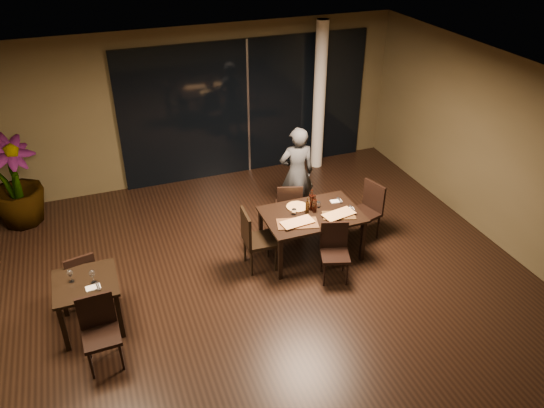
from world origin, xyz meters
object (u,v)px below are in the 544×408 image
at_px(main_table, 312,218).
at_px(potted_plant, 14,182).
at_px(chair_main_far, 289,205).
at_px(bottle_c, 312,200).
at_px(chair_main_left, 254,237).
at_px(chair_side_far, 81,276).
at_px(diner, 297,173).
at_px(chair_main_near, 334,248).
at_px(bottle_a, 307,206).
at_px(chair_side_near, 100,327).
at_px(chair_main_right, 368,208).
at_px(bottle_b, 315,204).
at_px(side_table, 87,289).

height_order(main_table, potted_plant, potted_plant).
xyz_separation_m(chair_main_far, bottle_c, (0.12, -0.62, 0.41)).
bearing_deg(chair_main_left, main_table, -85.58).
xyz_separation_m(chair_main_left, chair_side_far, (-2.51, 0.05, -0.08)).
distance_m(main_table, chair_main_far, 0.76).
xyz_separation_m(diner, potted_plant, (-4.58, 1.44, -0.05)).
distance_m(chair_main_near, diner, 1.84).
distance_m(bottle_a, bottle_c, 0.13).
bearing_deg(chair_side_near, chair_main_right, 14.38).
relative_size(chair_side_near, potted_plant, 0.59).
xyz_separation_m(chair_main_right, chair_side_near, (-4.39, -1.31, -0.01)).
xyz_separation_m(chair_main_left, diner, (1.19, 1.20, 0.28)).
xyz_separation_m(chair_main_right, diner, (-0.86, 1.02, 0.30)).
xyz_separation_m(chair_main_near, chair_side_far, (-3.56, 0.64, -0.01)).
bearing_deg(potted_plant, diner, -17.40).
xyz_separation_m(bottle_a, bottle_c, (0.10, 0.07, 0.04)).
bearing_deg(main_table, chair_main_right, 7.77).
height_order(chair_main_near, chair_main_right, chair_main_right).
xyz_separation_m(main_table, chair_main_right, (1.09, 0.15, -0.13)).
bearing_deg(chair_main_far, diner, -109.23).
relative_size(diner, bottle_c, 4.84).
distance_m(diner, bottle_b, 1.14).
bearing_deg(chair_side_near, main_table, 17.13).
distance_m(potted_plant, bottle_a, 5.00).
distance_m(main_table, chair_main_left, 0.96).
distance_m(side_table, bottle_c, 3.51).
xyz_separation_m(side_table, diner, (3.63, 1.66, 0.22)).
bearing_deg(main_table, bottle_c, 71.22).
xyz_separation_m(chair_side_near, potted_plant, (-1.05, 3.76, 0.27)).
distance_m(side_table, chair_side_near, 0.67).
height_order(chair_main_far, chair_side_near, chair_side_near).
height_order(chair_main_right, chair_side_far, chair_main_right).
height_order(chair_main_near, diner, diner).
relative_size(chair_main_left, chair_main_right, 1.04).
xyz_separation_m(main_table, side_table, (-3.40, -0.50, -0.05)).
bearing_deg(main_table, side_table, -171.63).
relative_size(chair_main_far, potted_plant, 0.57).
bearing_deg(chair_main_far, chair_side_far, 28.78).
distance_m(chair_main_left, bottle_c, 1.07).
xyz_separation_m(side_table, bottle_a, (3.34, 0.54, 0.26)).
bearing_deg(chair_side_near, chair_side_far, 95.48).
relative_size(potted_plant, bottle_b, 5.38).
relative_size(chair_side_far, bottle_b, 2.92).
distance_m(chair_main_far, potted_plant, 4.67).
bearing_deg(main_table, chair_main_near, -81.52).
bearing_deg(chair_main_near, chair_main_far, 115.19).
bearing_deg(chair_main_near, chair_side_near, -153.31).
distance_m(side_table, chair_main_near, 3.50).
xyz_separation_m(chair_side_far, bottle_a, (3.40, 0.03, 0.40)).
height_order(main_table, chair_main_left, chair_main_left).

